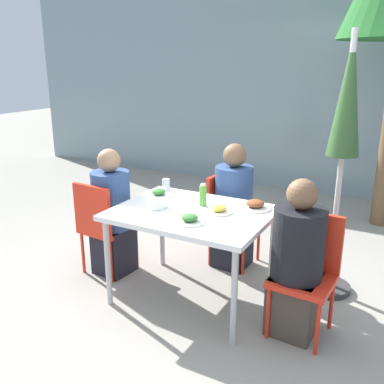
% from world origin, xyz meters
% --- Properties ---
extents(ground_plane, '(24.00, 24.00, 0.00)m').
position_xyz_m(ground_plane, '(0.00, 0.00, 0.00)').
color(ground_plane, gray).
extents(building_facade, '(10.00, 0.20, 3.00)m').
position_xyz_m(building_facade, '(0.00, 3.49, 1.50)').
color(building_facade, gray).
rests_on(building_facade, ground).
extents(dining_table, '(1.18, 0.90, 0.75)m').
position_xyz_m(dining_table, '(0.00, 0.00, 0.69)').
color(dining_table, white).
rests_on(dining_table, ground).
extents(chair_left, '(0.43, 0.43, 0.85)m').
position_xyz_m(chair_left, '(-0.89, -0.01, 0.49)').
color(chair_left, red).
rests_on(chair_left, ground).
extents(person_left, '(0.33, 0.33, 1.14)m').
position_xyz_m(person_left, '(-0.84, 0.06, 0.54)').
color(person_left, black).
rests_on(person_left, ground).
extents(chair_right, '(0.42, 0.42, 0.85)m').
position_xyz_m(chair_right, '(0.89, 0.03, 0.49)').
color(chair_right, red).
rests_on(chair_right, ground).
extents(person_right, '(0.35, 0.35, 1.12)m').
position_xyz_m(person_right, '(0.84, -0.05, 0.52)').
color(person_right, '#473D33').
rests_on(person_right, ground).
extents(chair_far, '(0.42, 0.42, 0.85)m').
position_xyz_m(chair_far, '(-0.03, 0.75, 0.49)').
color(chair_far, red).
rests_on(chair_far, ground).
extents(person_far, '(0.34, 0.34, 1.16)m').
position_xyz_m(person_far, '(0.05, 0.70, 0.54)').
color(person_far, black).
rests_on(person_far, ground).
extents(closed_umbrella, '(0.36, 0.36, 2.07)m').
position_xyz_m(closed_umbrella, '(0.95, 0.66, 1.42)').
color(closed_umbrella, '#333333').
rests_on(closed_umbrella, ground).
extents(plate_0, '(0.20, 0.20, 0.06)m').
position_xyz_m(plate_0, '(0.20, 0.06, 0.77)').
color(plate_0, white).
rests_on(plate_0, dining_table).
extents(plate_1, '(0.25, 0.25, 0.07)m').
position_xyz_m(plate_1, '(0.40, 0.28, 0.78)').
color(plate_1, white).
rests_on(plate_1, dining_table).
extents(plate_2, '(0.22, 0.22, 0.06)m').
position_xyz_m(plate_2, '(0.10, -0.23, 0.77)').
color(plate_2, white).
rests_on(plate_2, dining_table).
extents(plate_3, '(0.21, 0.21, 0.06)m').
position_xyz_m(plate_3, '(-0.42, 0.19, 0.77)').
color(plate_3, white).
rests_on(plate_3, dining_table).
extents(bottle, '(0.06, 0.06, 0.18)m').
position_xyz_m(bottle, '(0.02, 0.15, 0.84)').
color(bottle, '#51A338').
rests_on(bottle, dining_table).
extents(drinking_cup, '(0.07, 0.07, 0.10)m').
position_xyz_m(drinking_cup, '(-0.47, 0.38, 0.80)').
color(drinking_cup, silver).
rests_on(drinking_cup, dining_table).
extents(salad_bowl, '(0.16, 0.16, 0.06)m').
position_xyz_m(salad_bowl, '(-0.28, -0.06, 0.78)').
color(salad_bowl, white).
rests_on(salad_bowl, dining_table).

